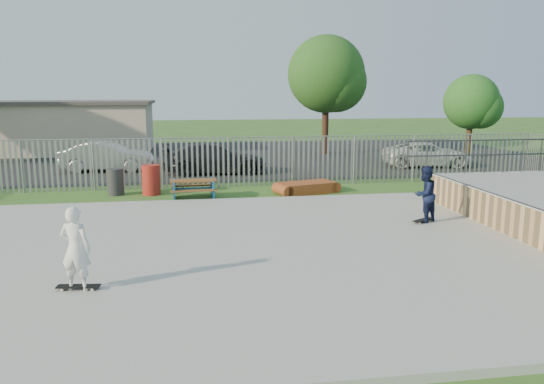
{
  "coord_description": "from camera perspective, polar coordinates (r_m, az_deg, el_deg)",
  "views": [
    {
      "loc": [
        -0.53,
        -12.01,
        3.81
      ],
      "look_at": [
        1.66,
        2.0,
        1.1
      ],
      "focal_mm": 35.0,
      "sensor_mm": 36.0,
      "label": 1
    }
  ],
  "objects": [
    {
      "name": "building",
      "position": [
        35.86,
        -21.05,
        6.59
      ],
      "size": [
        10.4,
        6.4,
        3.2
      ],
      "color": "beige",
      "rests_on": "ground"
    },
    {
      "name": "trash_bin_grey",
      "position": [
        20.49,
        -16.48,
        1.05
      ],
      "size": [
        0.59,
        0.59,
        0.98
      ],
      "primitive_type": "cylinder",
      "color": "#29292C",
      "rests_on": "ground"
    },
    {
      "name": "skater_navy",
      "position": [
        15.51,
        16.09,
        -0.24
      ],
      "size": [
        0.98,
        0.92,
        1.6
      ],
      "primitive_type": "imported",
      "rotation": [
        0.0,
        0.0,
        3.69
      ],
      "color": "#131A3B",
      "rests_on": "concrete_slab"
    },
    {
      "name": "car_dark",
      "position": [
        24.82,
        -6.18,
        3.6
      ],
      "size": [
        4.81,
        2.0,
        1.39
      ],
      "primitive_type": "imported",
      "rotation": [
        0.0,
        0.0,
        1.56
      ],
      "color": "black",
      "rests_on": "parking_lot"
    },
    {
      "name": "fence",
      "position": [
        16.9,
        -3.58,
        1.23
      ],
      "size": [
        26.04,
        16.02,
        2.0
      ],
      "color": "gray",
      "rests_on": "ground"
    },
    {
      "name": "trash_bin_red",
      "position": [
        20.21,
        -12.87,
        1.28
      ],
      "size": [
        0.67,
        0.67,
        1.11
      ],
      "primitive_type": "cylinder",
      "color": "maroon",
      "rests_on": "ground"
    },
    {
      "name": "tree_right",
      "position": [
        32.34,
        20.65,
        9.04
      ],
      "size": [
        3.08,
        3.08,
        4.75
      ],
      "color": "#46331C",
      "rests_on": "ground"
    },
    {
      "name": "ground",
      "position": [
        12.61,
        -6.12,
        -6.83
      ],
      "size": [
        120.0,
        120.0,
        0.0
      ],
      "primitive_type": "plane",
      "color": "#356121",
      "rests_on": "ground"
    },
    {
      "name": "funbox",
      "position": [
        20.12,
        3.75,
        0.48
      ],
      "size": [
        2.26,
        1.57,
        0.41
      ],
      "rotation": [
        0.0,
        0.0,
        0.29
      ],
      "color": "brown",
      "rests_on": "ground"
    },
    {
      "name": "skateboard_b",
      "position": [
        10.71,
        -20.1,
        -9.62
      ],
      "size": [
        0.82,
        0.3,
        0.08
      ],
      "rotation": [
        0.0,
        0.0,
        -0.13
      ],
      "color": "black",
      "rests_on": "concrete_slab"
    },
    {
      "name": "picnic_table",
      "position": [
        19.15,
        -8.45,
        0.3
      ],
      "size": [
        1.68,
        1.4,
        0.69
      ],
      "rotation": [
        0.0,
        0.0,
        0.04
      ],
      "color": "brown",
      "rests_on": "ground"
    },
    {
      "name": "skater_white",
      "position": [
        10.48,
        -20.37,
        -5.72
      ],
      "size": [
        0.67,
        0.54,
        1.6
      ],
      "primitive_type": "imported",
      "rotation": [
        0.0,
        0.0,
        2.84
      ],
      "color": "white",
      "rests_on": "concrete_slab"
    },
    {
      "name": "parking_lot",
      "position": [
        31.24,
        -7.88,
        3.73
      ],
      "size": [
        40.0,
        18.0,
        0.02
      ],
      "primitive_type": "cube",
      "color": "black",
      "rests_on": "ground"
    },
    {
      "name": "concrete_slab",
      "position": [
        12.58,
        -6.13,
        -6.51
      ],
      "size": [
        15.0,
        12.0,
        0.15
      ],
      "primitive_type": "cube",
      "color": "#A4A49E",
      "rests_on": "ground"
    },
    {
      "name": "car_white",
      "position": [
        28.13,
        16.38,
        3.9
      ],
      "size": [
        4.66,
        2.6,
        1.23
      ],
      "primitive_type": "imported",
      "rotation": [
        0.0,
        0.0,
        1.44
      ],
      "color": "silver",
      "rests_on": "parking_lot"
    },
    {
      "name": "skateboard_a",
      "position": [
        15.66,
        15.94,
        -2.97
      ],
      "size": [
        0.79,
        0.59,
        0.08
      ],
      "rotation": [
        0.0,
        0.0,
        0.55
      ],
      "color": "black",
      "rests_on": "concrete_slab"
    },
    {
      "name": "car_silver",
      "position": [
        26.56,
        -17.3,
        3.67
      ],
      "size": [
        4.38,
        1.77,
        1.41
      ],
      "primitive_type": "imported",
      "rotation": [
        0.0,
        0.0,
        1.51
      ],
      "color": "#B8B9BD",
      "rests_on": "parking_lot"
    },
    {
      "name": "tree_mid",
      "position": [
        32.47,
        5.85,
        12.47
      ],
      "size": [
        4.6,
        4.6,
        7.09
      ],
      "color": "#41271A",
      "rests_on": "ground"
    }
  ]
}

